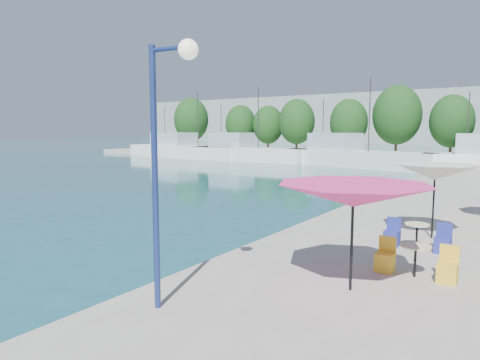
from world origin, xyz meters
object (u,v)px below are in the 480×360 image
Objects in this scene: trawler_03 at (351,157)px; umbrella_pink at (353,195)px; umbrella_white at (435,172)px; street_lamp at (168,128)px; trawler_02 at (244,153)px; trawler_01 at (186,150)px.

umbrella_pink is (14.01, -39.07, 1.61)m from trawler_03.
umbrella_white is (14.61, -33.20, 1.67)m from trawler_03.
street_lamp reaches higher than umbrella_pink.
trawler_03 is 41.54m from umbrella_pink.
trawler_02 is 5.45× the size of umbrella_pink.
trawler_03 is at bearing 109.73° from umbrella_pink.
trawler_03 is (14.97, -0.41, -0.00)m from trawler_02.
trawler_02 reaches higher than umbrella_white.
umbrella_white is (41.42, -35.16, 1.67)m from trawler_01.
trawler_01 is 8.37× the size of umbrella_white.
umbrella_pink is 5.90m from umbrella_white.
trawler_02 is 50.13m from street_lamp.
trawler_02 reaches higher than umbrella_pink.
trawler_01 is 4.45× the size of street_lamp.
umbrella_pink is at bearing -54.72° from trawler_03.
street_lamp is (26.49, -42.45, 3.02)m from trawler_02.
umbrella_white is at bearing -46.71° from trawler_02.
trawler_01 reaches higher than umbrella_white.
trawler_01 is 26.88m from trawler_03.
trawler_03 is at bearing 0.36° from trawler_02.
street_lamp is at bearing -109.23° from umbrella_white.
trawler_03 is 5.73× the size of umbrella_pink.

